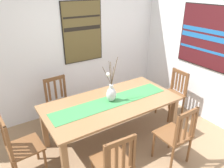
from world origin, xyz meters
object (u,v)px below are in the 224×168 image
chair_3 (173,92)px  centerpiece_vase (111,93)px  dining_table (111,107)px  chair_4 (60,102)px  chair_0 (114,163)px  painting_on_back_wall (82,32)px  chair_2 (176,135)px  painting_on_side_wall (205,37)px  chair_1 (19,146)px

chair_3 → centerpiece_vase: bearing=180.0°
dining_table → centerpiece_vase: size_ratio=3.10×
chair_4 → chair_3: bearing=-23.0°
dining_table → chair_0: 1.03m
centerpiece_vase → painting_on_back_wall: painting_on_back_wall is taller
chair_2 → chair_3: (0.94, 0.92, 0.00)m
centerpiece_vase → painting_on_side_wall: bearing=-5.2°
chair_2 → chair_0: bearing=178.3°
chair_2 → centerpiece_vase: bearing=117.8°
chair_1 → chair_3: bearing=0.0°
centerpiece_vase → dining_table: bearing=-121.0°
chair_1 → painting_on_side_wall: painting_on_side_wall is taller
chair_4 → painting_on_side_wall: bearing=-22.7°
dining_table → painting_on_back_wall: painting_on_back_wall is taller
centerpiece_vase → chair_1: bearing=-179.9°
centerpiece_vase → chair_0: bearing=-120.6°
dining_table → chair_4: bearing=122.2°
painting_on_back_wall → painting_on_side_wall: size_ratio=1.05×
dining_table → chair_2: chair_2 is taller
chair_1 → chair_4: (0.85, 0.84, -0.02)m
chair_4 → chair_0: bearing=-89.1°
chair_3 → chair_1: bearing=-180.0°
chair_3 → dining_table: bearing=-179.2°
chair_4 → painting_on_back_wall: (0.72, 0.43, 1.09)m
chair_2 → painting_on_side_wall: (1.37, 0.76, 1.07)m
chair_0 → painting_on_side_wall: bearing=16.9°
painting_on_side_wall → chair_2: bearing=-151.1°
chair_2 → painting_on_side_wall: size_ratio=0.86×
centerpiece_vase → painting_on_back_wall: 1.46m
chair_0 → chair_4: size_ratio=1.00×
centerpiece_vase → chair_2: (0.49, -0.93, -0.40)m
chair_1 → chair_2: bearing=-25.9°
chair_1 → centerpiece_vase: bearing=0.1°
dining_table → painting_on_side_wall: 2.08m
painting_on_side_wall → chair_3: bearing=158.3°
centerpiece_vase → chair_3: centerpiece_vase is taller
dining_table → chair_4: (-0.54, 0.86, -0.17)m
centerpiece_vase → chair_2: 1.12m
painting_on_side_wall → painting_on_back_wall: bearing=139.5°
chair_3 → chair_4: (-1.99, 0.84, -0.01)m
painting_on_side_wall → dining_table: bearing=175.5°
chair_0 → chair_3: size_ratio=1.01×
chair_0 → painting_on_side_wall: painting_on_side_wall is taller
chair_1 → painting_on_side_wall: bearing=-2.9°
chair_2 → chair_4: (-1.05, 1.77, -0.01)m
painting_on_back_wall → chair_4: bearing=-149.2°
painting_on_back_wall → painting_on_side_wall: (1.69, -1.44, -0.02)m
chair_2 → chair_3: 1.32m
chair_4 → painting_on_side_wall: (2.41, -1.01, 1.08)m
chair_0 → chair_1: size_ratio=0.96×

